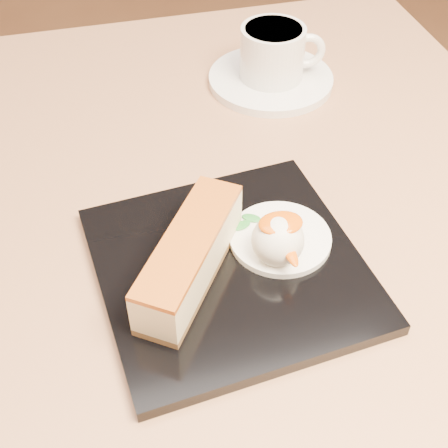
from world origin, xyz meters
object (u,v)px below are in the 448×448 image
object	(u,v)px
table	(187,313)
cheesecake	(190,257)
dessert_plate	(230,268)
coffee_cup	(274,52)
ice_cream_scoop	(278,240)
saucer	(271,79)

from	to	relation	value
table	cheesecake	bearing A→B (deg)	-95.18
dessert_plate	coffee_cup	xyz separation A→B (m)	(0.13, 0.28, 0.04)
table	ice_cream_scoop	world-z (taller)	ice_cream_scoop
cheesecake	ice_cream_scoop	distance (m)	0.08
table	saucer	xyz separation A→B (m)	(0.15, 0.20, 0.16)
ice_cream_scoop	coffee_cup	bearing A→B (deg)	72.92
dessert_plate	ice_cream_scoop	world-z (taller)	ice_cream_scoop
saucer	coffee_cup	world-z (taller)	coffee_cup
ice_cream_scoop	coffee_cup	xyz separation A→B (m)	(0.09, 0.29, 0.01)
dessert_plate	cheesecake	distance (m)	0.05
table	saucer	size ratio (longest dim) A/B	5.33
table	coffee_cup	world-z (taller)	coffee_cup
ice_cream_scoop	dessert_plate	bearing A→B (deg)	172.87
table	cheesecake	distance (m)	0.21
ice_cream_scoop	cheesecake	bearing A→B (deg)	-180.00
dessert_plate	saucer	xyz separation A→B (m)	(0.13, 0.28, -0.00)
table	coffee_cup	xyz separation A→B (m)	(0.15, 0.20, 0.20)
cheesecake	ice_cream_scoop	world-z (taller)	cheesecake
dessert_plate	ice_cream_scoop	distance (m)	0.05
coffee_cup	table	bearing A→B (deg)	-119.38
dessert_plate	coffee_cup	size ratio (longest dim) A/B	2.17
ice_cream_scoop	table	bearing A→B (deg)	126.89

